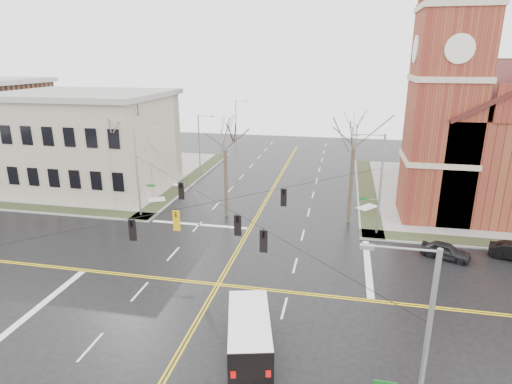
% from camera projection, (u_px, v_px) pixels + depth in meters
% --- Properties ---
extents(ground, '(120.00, 120.00, 0.00)m').
position_uv_depth(ground, '(218.00, 284.00, 30.20)').
color(ground, black).
rests_on(ground, ground).
extents(sidewalks, '(80.00, 80.00, 0.17)m').
position_uv_depth(sidewalks, '(218.00, 284.00, 30.18)').
color(sidewalks, gray).
rests_on(sidewalks, ground).
extents(road_markings, '(100.00, 100.00, 0.01)m').
position_uv_depth(road_markings, '(218.00, 284.00, 30.20)').
color(road_markings, gold).
rests_on(road_markings, ground).
extents(church, '(24.28, 27.48, 27.50)m').
position_uv_depth(church, '(502.00, 124.00, 46.02)').
color(church, maroon).
rests_on(church, ground).
extents(civic_building_a, '(18.00, 14.00, 11.00)m').
position_uv_depth(civic_building_a, '(89.00, 143.00, 51.44)').
color(civic_building_a, gray).
rests_on(civic_building_a, ground).
extents(signal_pole_ne, '(2.75, 0.22, 9.00)m').
position_uv_depth(signal_pole_ne, '(379.00, 182.00, 37.26)').
color(signal_pole_ne, gray).
rests_on(signal_pole_ne, ground).
extents(signal_pole_nw, '(2.75, 0.22, 9.00)m').
position_uv_depth(signal_pole_nw, '(139.00, 169.00, 41.62)').
color(signal_pole_nw, gray).
rests_on(signal_pole_nw, ground).
extents(signal_pole_se, '(2.75, 0.22, 9.00)m').
position_uv_depth(signal_pole_se, '(420.00, 352.00, 15.79)').
color(signal_pole_se, gray).
rests_on(signal_pole_se, ground).
extents(span_wires, '(23.02, 23.02, 0.03)m').
position_uv_depth(span_wires, '(216.00, 202.00, 28.33)').
color(span_wires, black).
rests_on(span_wires, ground).
extents(traffic_signals, '(8.21, 8.26, 1.30)m').
position_uv_depth(traffic_signals, '(213.00, 216.00, 27.93)').
color(traffic_signals, black).
rests_on(traffic_signals, ground).
extents(streetlight_north_a, '(2.30, 0.20, 8.00)m').
position_uv_depth(streetlight_north_a, '(200.00, 142.00, 57.04)').
color(streetlight_north_a, gray).
rests_on(streetlight_north_a, ground).
extents(streetlight_north_b, '(2.30, 0.20, 8.00)m').
position_uv_depth(streetlight_north_b, '(237.00, 121.00, 75.71)').
color(streetlight_north_b, gray).
rests_on(streetlight_north_b, ground).
extents(cargo_van, '(3.55, 6.09, 2.18)m').
position_uv_depth(cargo_van, '(249.00, 330.00, 23.07)').
color(cargo_van, white).
rests_on(cargo_van, ground).
extents(parked_car_a, '(4.04, 2.79, 1.28)m').
position_uv_depth(parked_car_a, '(446.00, 251.00, 34.01)').
color(parked_car_a, black).
rests_on(parked_car_a, ground).
extents(tree_nw_far, '(4.00, 4.00, 12.03)m').
position_uv_depth(tree_nw_far, '(124.00, 125.00, 43.50)').
color(tree_nw_far, '#3B2E25').
rests_on(tree_nw_far, ground).
extents(tree_nw_near, '(4.00, 4.00, 9.91)m').
position_uv_depth(tree_nw_near, '(225.00, 145.00, 41.26)').
color(tree_nw_near, '#3B2E25').
rests_on(tree_nw_near, ground).
extents(tree_ne, '(4.00, 4.00, 10.92)m').
position_uv_depth(tree_ne, '(354.00, 142.00, 39.22)').
color(tree_ne, '#3B2E25').
rests_on(tree_ne, ground).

